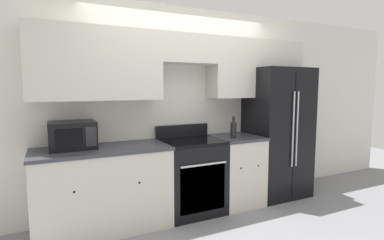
{
  "coord_description": "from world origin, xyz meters",
  "views": [
    {
      "loc": [
        -1.6,
        -2.98,
        1.57
      ],
      "look_at": [
        0.0,
        0.31,
        1.17
      ],
      "focal_mm": 28.0,
      "sensor_mm": 36.0,
      "label": 1
    }
  ],
  "objects_px": {
    "refrigerator": "(276,132)",
    "oven_range": "(192,176)",
    "microwave": "(72,135)",
    "bottle": "(233,129)"
  },
  "relations": [
    {
      "from": "refrigerator",
      "to": "oven_range",
      "type": "bearing_deg",
      "value": -178.29
    },
    {
      "from": "refrigerator",
      "to": "microwave",
      "type": "xyz_separation_m",
      "value": [
        -2.74,
        0.05,
        0.15
      ]
    },
    {
      "from": "oven_range",
      "to": "bottle",
      "type": "bearing_deg",
      "value": -9.32
    },
    {
      "from": "oven_range",
      "to": "refrigerator",
      "type": "bearing_deg",
      "value": 1.71
    },
    {
      "from": "oven_range",
      "to": "refrigerator",
      "type": "xyz_separation_m",
      "value": [
        1.38,
        0.04,
        0.45
      ]
    },
    {
      "from": "oven_range",
      "to": "refrigerator",
      "type": "relative_size",
      "value": 0.59
    },
    {
      "from": "refrigerator",
      "to": "microwave",
      "type": "relative_size",
      "value": 3.89
    },
    {
      "from": "oven_range",
      "to": "refrigerator",
      "type": "height_order",
      "value": "refrigerator"
    },
    {
      "from": "refrigerator",
      "to": "microwave",
      "type": "bearing_deg",
      "value": 178.89
    },
    {
      "from": "microwave",
      "to": "bottle",
      "type": "bearing_deg",
      "value": -5.52
    }
  ]
}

